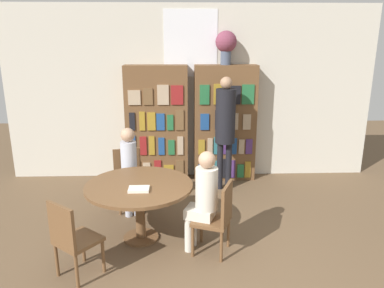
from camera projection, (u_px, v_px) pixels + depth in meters
The scene contains 12 objects.
wall_back at pixel (191, 93), 6.54m from camera, with size 6.40×0.07×3.00m.
bookshelf_left at pixel (157, 124), 6.48m from camera, with size 1.06×0.34×2.01m.
bookshelf_right at pixel (225, 124), 6.52m from camera, with size 1.06×0.34×2.01m.
flower_vase at pixel (226, 44), 6.15m from camera, with size 0.35×0.35×0.55m.
reading_table at pixel (139, 193), 4.56m from camera, with size 1.31×1.31×0.74m.
chair_near_camera at pixel (72, 237), 3.84m from camera, with size 0.56×0.56×0.87m.
chair_left_side at pixel (129, 176), 5.52m from camera, with size 0.49×0.49×0.87m.
chair_far_side at pixel (218, 215), 4.30m from camera, with size 0.52×0.52×0.87m.
seated_reader_left at pixel (130, 166), 5.29m from camera, with size 0.30×0.37×1.24m.
seated_reader_right at pixel (203, 196), 4.29m from camera, with size 0.40×0.35×1.24m.
librarian_standing at pixel (225, 121), 5.99m from camera, with size 0.32×0.59×1.86m.
open_book_on_table at pixel (139, 189), 4.35m from camera, with size 0.24×0.18×0.03m.
Camera 1 is at (-0.20, -2.94, 2.46)m, focal length 35.00 mm.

